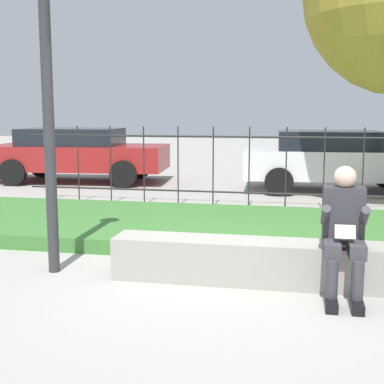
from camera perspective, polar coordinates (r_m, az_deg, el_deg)
ground_plane at (r=5.66m, az=1.99°, el=-9.33°), size 60.00×60.00×0.00m
stone_bench at (r=5.56m, az=5.97°, el=-7.61°), size 2.80×0.47×0.44m
person_seated_reader at (r=5.18m, az=15.89°, el=-3.65°), size 0.42×0.73×1.24m
grass_berm at (r=7.66m, az=4.58°, el=-3.88°), size 10.47×2.81×0.19m
iron_fence at (r=9.60m, az=6.11°, el=2.75°), size 8.47×0.03×1.47m
car_parked_center at (r=12.13m, az=14.90°, el=3.42°), size 4.05×2.05×1.33m
car_parked_left at (r=13.62m, az=-12.12°, el=4.10°), size 4.45×2.24×1.33m
street_lamp at (r=5.90m, az=-15.27°, el=12.85°), size 0.28×0.28×3.55m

